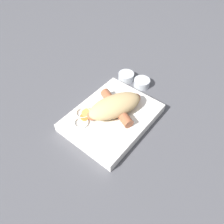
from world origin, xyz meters
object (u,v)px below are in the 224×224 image
Objects in this scene: bread_roll at (116,106)px; sausage at (115,107)px; food_tray at (112,118)px; condiment_cup_far at (126,77)px; condiment_cup_near at (142,83)px.

bread_roll reaches higher than sausage.
food_tray is at bearing -13.49° from bread_roll.
bread_roll is at bearing 166.51° from food_tray.
sausage reaches higher than condiment_cup_far.
sausage reaches higher than food_tray.
condiment_cup_near and condiment_cup_far have the same top height.
sausage is 0.16m from condiment_cup_near.
food_tray is 4.82× the size of condiment_cup_far.
condiment_cup_near is (-0.18, -0.02, -0.00)m from food_tray.
condiment_cup_far is (-0.15, -0.07, -0.03)m from sausage.
condiment_cup_far is (-0.16, -0.08, -0.04)m from bread_roll.
bread_roll is 0.17m from condiment_cup_near.
condiment_cup_near is at bearing -175.01° from sausage.
bread_roll is (-0.01, 0.00, 0.04)m from food_tray.
sausage is at bearing 4.99° from condiment_cup_near.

